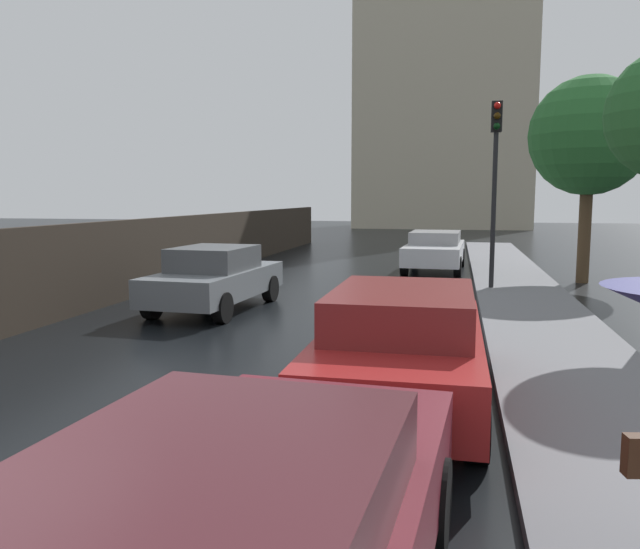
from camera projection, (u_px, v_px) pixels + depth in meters
name	position (u px, v px, depth m)	size (l,w,h in m)	color
car_white_near_kerb	(435.00, 250.00, 20.97)	(2.01, 4.66, 1.32)	silver
car_grey_far_ahead	(215.00, 278.00, 13.75)	(1.97, 4.21, 1.39)	slate
car_red_behind_camera	(403.00, 345.00, 7.37)	(1.86, 4.39, 1.41)	maroon
car_maroon_far_lane	(241.00, 541.00, 3.21)	(2.10, 4.23, 1.34)	maroon
traffic_light	(495.00, 161.00, 15.82)	(0.26, 0.39, 4.68)	black
street_tree_near	(589.00, 137.00, 17.68)	(3.34, 3.34, 5.84)	#4C3823
distant_tower	(445.00, 67.00, 49.89)	(13.56, 8.19, 29.25)	#B2A88E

